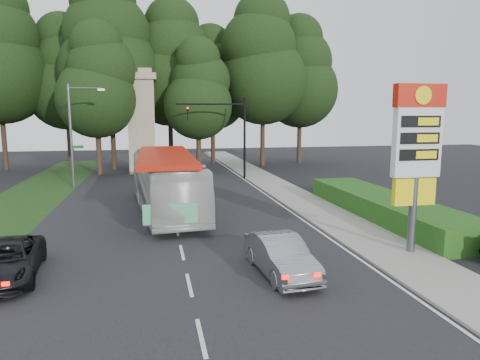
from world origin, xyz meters
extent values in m
plane|color=black|center=(0.00, 0.00, 0.00)|extent=(120.00, 120.00, 0.00)
cube|color=black|center=(0.00, 12.00, 0.01)|extent=(14.00, 80.00, 0.02)
cube|color=gray|center=(8.50, 12.00, 0.06)|extent=(3.00, 80.00, 0.12)
cube|color=#193814|center=(-9.50, 18.00, 0.01)|extent=(5.00, 50.00, 0.02)
cube|color=#1C4713|center=(11.50, 8.00, 0.60)|extent=(3.00, 14.00, 1.20)
cylinder|color=#59595E|center=(9.20, 2.00, 1.60)|extent=(0.32, 0.32, 3.20)
cube|color=yellow|center=(9.20, 2.00, 2.60)|extent=(1.80, 0.25, 1.10)
cube|color=silver|center=(9.20, 2.00, 4.60)|extent=(2.00, 0.35, 2.80)
cube|color=#B91909|center=(9.20, 2.00, 6.40)|extent=(2.10, 0.40, 0.90)
cylinder|color=yellow|center=(9.20, 1.78, 6.40)|extent=(0.70, 0.05, 0.70)
cube|color=black|center=(9.20, 1.81, 5.40)|extent=(1.70, 0.04, 0.45)
cube|color=black|center=(9.20, 1.81, 4.75)|extent=(1.70, 0.04, 0.45)
cube|color=black|center=(9.20, 1.81, 4.10)|extent=(1.70, 0.04, 0.45)
cylinder|color=black|center=(7.00, 24.00, 3.60)|extent=(0.20, 0.20, 7.20)
cylinder|color=black|center=(4.00, 24.00, 6.60)|extent=(6.00, 0.14, 0.14)
imported|color=black|center=(2.00, 24.00, 6.35)|extent=(0.18, 0.22, 1.10)
sphere|color=#FF0C05|center=(2.00, 23.85, 6.25)|extent=(0.18, 0.18, 0.18)
cylinder|color=#59595E|center=(-7.20, 22.00, 4.00)|extent=(0.20, 0.20, 8.00)
cylinder|color=#59595E|center=(-6.00, 22.00, 7.70)|extent=(2.40, 0.12, 0.12)
cube|color=#FFE599|center=(-4.80, 22.00, 7.60)|extent=(0.50, 0.22, 0.14)
cube|color=#0C591E|center=(-6.75, 22.00, 3.20)|extent=(0.85, 0.04, 0.22)
cube|color=#0C591E|center=(-7.20, 22.45, 2.90)|extent=(0.04, 0.85, 0.22)
cube|color=gray|center=(-2.00, 30.00, 4.50)|extent=(2.50, 2.50, 9.00)
cube|color=gray|center=(-2.00, 30.00, 9.30)|extent=(3.00, 3.00, 0.60)
cube|color=gray|center=(-2.00, 30.00, 9.80)|extent=(2.20, 2.20, 0.50)
cylinder|color=#2D2116|center=(-16.00, 35.00, 3.15)|extent=(0.50, 0.50, 6.30)
cylinder|color=#2D2116|center=(-10.00, 37.00, 2.70)|extent=(0.50, 0.50, 5.40)
sphere|color=black|center=(-10.00, 37.00, 8.25)|extent=(8.40, 8.40, 8.40)
sphere|color=black|center=(-10.00, 37.00, 11.25)|extent=(7.20, 7.20, 7.20)
sphere|color=black|center=(-10.00, 37.00, 13.80)|extent=(5.40, 5.40, 5.40)
cylinder|color=#2D2116|center=(-5.00, 33.00, 3.24)|extent=(0.50, 0.50, 6.48)
sphere|color=black|center=(-5.00, 33.00, 9.90)|extent=(10.08, 10.08, 10.08)
sphere|color=black|center=(-5.00, 33.00, 13.50)|extent=(8.64, 8.64, 8.64)
sphere|color=black|center=(-5.00, 33.00, 16.56)|extent=(6.48, 6.48, 6.48)
cylinder|color=#2D2116|center=(1.00, 35.00, 2.97)|extent=(0.50, 0.50, 5.94)
sphere|color=black|center=(1.00, 35.00, 9.08)|extent=(9.24, 9.24, 9.24)
sphere|color=black|center=(1.00, 35.00, 12.38)|extent=(7.92, 7.92, 7.92)
sphere|color=black|center=(1.00, 35.00, 15.18)|extent=(5.94, 5.94, 5.94)
cylinder|color=#2D2116|center=(6.00, 37.00, 2.61)|extent=(0.50, 0.50, 5.22)
sphere|color=black|center=(6.00, 37.00, 7.97)|extent=(8.12, 8.12, 8.12)
sphere|color=black|center=(6.00, 37.00, 10.88)|extent=(6.96, 6.96, 6.96)
sphere|color=black|center=(6.00, 37.00, 13.34)|extent=(5.22, 5.22, 5.22)
cylinder|color=#2D2116|center=(11.00, 33.00, 3.06)|extent=(0.50, 0.50, 6.12)
sphere|color=black|center=(11.00, 33.00, 9.35)|extent=(9.52, 9.52, 9.52)
sphere|color=black|center=(11.00, 33.00, 12.75)|extent=(8.16, 8.16, 8.16)
sphere|color=black|center=(11.00, 33.00, 15.64)|extent=(6.12, 6.12, 6.12)
cylinder|color=#2D2116|center=(16.00, 35.00, 2.79)|extent=(0.50, 0.50, 5.58)
sphere|color=black|center=(16.00, 35.00, 8.53)|extent=(8.68, 8.68, 8.68)
sphere|color=black|center=(16.00, 35.00, 11.62)|extent=(7.44, 7.44, 7.44)
sphere|color=black|center=(16.00, 35.00, 14.26)|extent=(5.58, 5.58, 5.58)
cylinder|color=#2D2116|center=(-6.00, 29.00, 2.34)|extent=(0.50, 0.50, 4.68)
sphere|color=black|center=(-6.00, 29.00, 7.15)|extent=(7.28, 7.28, 7.28)
sphere|color=black|center=(-6.00, 29.00, 9.75)|extent=(6.24, 6.24, 6.24)
sphere|color=black|center=(-6.00, 29.00, 11.96)|extent=(4.68, 4.68, 4.68)
cylinder|color=#2D2116|center=(3.50, 29.50, 2.16)|extent=(0.50, 0.50, 4.32)
sphere|color=black|center=(3.50, 29.50, 6.60)|extent=(6.72, 6.72, 6.72)
sphere|color=black|center=(3.50, 29.50, 9.00)|extent=(5.76, 5.76, 5.76)
sphere|color=black|center=(3.50, 29.50, 11.04)|extent=(4.32, 4.32, 4.32)
imported|color=silver|center=(-0.36, 11.94, 1.72)|extent=(4.10, 12.58, 3.44)
imported|color=#94969B|center=(3.28, 0.84, 0.70)|extent=(1.82, 4.36, 1.40)
imported|color=black|center=(-6.20, 2.38, 0.67)|extent=(2.71, 5.00, 1.33)
camera|label=1|loc=(-1.09, -13.17, 5.64)|focal=32.00mm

